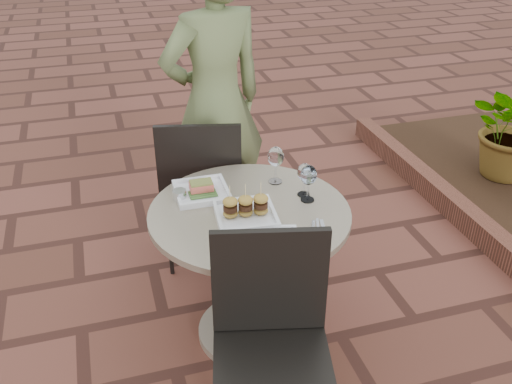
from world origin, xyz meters
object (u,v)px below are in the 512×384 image
object	(u,v)px
cafe_table	(250,255)
chair_near	(271,331)
plate_tuna	(271,243)
plate_salmon	(202,191)
diner	(215,104)
plate_sliders	(246,210)
chair_far	(201,182)

from	to	relation	value
cafe_table	chair_near	world-z (taller)	chair_near
plate_tuna	plate_salmon	bearing A→B (deg)	110.63
chair_near	cafe_table	bearing A→B (deg)	95.70
chair_near	plate_salmon	world-z (taller)	chair_near
chair_near	plate_salmon	xyz separation A→B (m)	(-0.10, 0.76, 0.20)
chair_near	plate_tuna	distance (m)	0.35
cafe_table	plate_tuna	size ratio (longest dim) A/B	3.29
diner	plate_tuna	xyz separation A→B (m)	(-0.05, -1.20, -0.14)
cafe_table	plate_sliders	xyz separation A→B (m)	(-0.03, -0.05, 0.28)
chair_far	diner	world-z (taller)	diner
cafe_table	plate_sliders	bearing A→B (deg)	-122.27
cafe_table	diner	distance (m)	1.00
chair_far	plate_sliders	size ratio (longest dim) A/B	3.34
chair_far	diner	distance (m)	0.46
plate_salmon	diner	bearing A→B (deg)	71.98
plate_salmon	plate_sliders	world-z (taller)	plate_sliders
chair_near	plate_sliders	bearing A→B (deg)	98.42
chair_far	plate_salmon	xyz separation A→B (m)	(-0.08, -0.44, 0.20)
cafe_table	chair_far	xyz separation A→B (m)	(-0.09, 0.64, 0.07)
chair_far	chair_near	world-z (taller)	same
chair_near	plate_salmon	bearing A→B (deg)	110.71
plate_salmon	chair_far	bearing A→B (deg)	79.58
chair_far	plate_tuna	world-z (taller)	chair_far
plate_sliders	plate_salmon	bearing A→B (deg)	119.41
cafe_table	plate_salmon	distance (m)	0.38
plate_salmon	chair_near	bearing A→B (deg)	-82.82
chair_far	plate_salmon	world-z (taller)	chair_far
chair_far	plate_tuna	distance (m)	0.95
chair_far	chair_near	bearing A→B (deg)	104.24
cafe_table	chair_near	xyz separation A→B (m)	(-0.08, -0.56, 0.07)
chair_far	diner	size ratio (longest dim) A/B	0.53
chair_near	plate_tuna	world-z (taller)	chair_near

